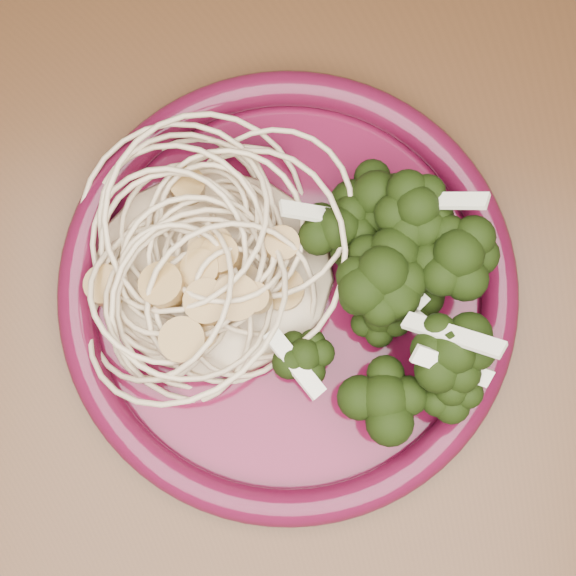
% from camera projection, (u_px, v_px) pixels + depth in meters
% --- Properties ---
extents(dining_table, '(1.20, 0.80, 0.75)m').
position_uv_depth(dining_table, '(312.00, 305.00, 0.63)').
color(dining_table, '#472814').
rests_on(dining_table, ground).
extents(dinner_plate, '(0.34, 0.34, 0.02)m').
position_uv_depth(dinner_plate, '(288.00, 290.00, 0.52)').
color(dinner_plate, '#4E0A21').
rests_on(dinner_plate, dining_table).
extents(spaghetti_pile, '(0.18, 0.16, 0.03)m').
position_uv_depth(spaghetti_pile, '(212.00, 268.00, 0.51)').
color(spaghetti_pile, '#C6B089').
rests_on(spaghetti_pile, dinner_plate).
extents(scallop_cluster, '(0.16, 0.16, 0.05)m').
position_uv_depth(scallop_cluster, '(206.00, 255.00, 0.46)').
color(scallop_cluster, '#A77F3F').
rests_on(scallop_cluster, spaghetti_pile).
extents(broccoli_pile, '(0.13, 0.18, 0.06)m').
position_uv_depth(broccoli_pile, '(384.00, 308.00, 0.49)').
color(broccoli_pile, black).
rests_on(broccoli_pile, dinner_plate).
extents(onion_garnish, '(0.09, 0.12, 0.06)m').
position_uv_depth(onion_garnish, '(391.00, 300.00, 0.46)').
color(onion_garnish, '#EEE9CB').
rests_on(onion_garnish, broccoli_pile).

